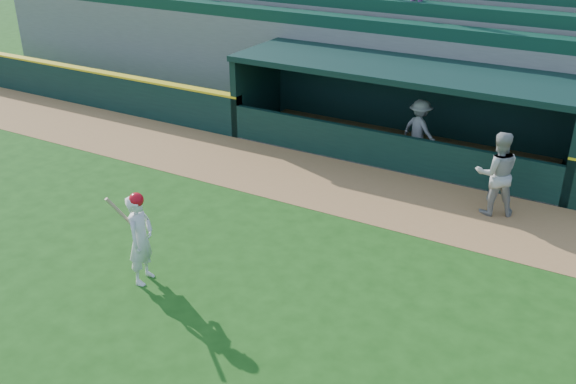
# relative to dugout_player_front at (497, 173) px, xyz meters

# --- Properties ---
(ground) EXTENTS (120.00, 120.00, 0.00)m
(ground) POSITION_rel_dugout_player_front_xyz_m (-3.21, -5.34, -0.98)
(ground) COLOR #184611
(ground) RESTS_ON ground
(warning_track) EXTENTS (40.00, 3.00, 0.01)m
(warning_track) POSITION_rel_dugout_player_front_xyz_m (-3.21, -0.44, -0.97)
(warning_track) COLOR olive
(warning_track) RESTS_ON ground
(field_wall_left) EXTENTS (15.50, 0.30, 1.20)m
(field_wall_left) POSITION_rel_dugout_player_front_xyz_m (-15.46, 1.21, -0.38)
(field_wall_left) COLOR black
(field_wall_left) RESTS_ON ground
(wall_stripe_left) EXTENTS (15.50, 0.32, 0.06)m
(wall_stripe_left) POSITION_rel_dugout_player_front_xyz_m (-15.46, 1.21, 0.25)
(wall_stripe_left) COLOR yellow
(wall_stripe_left) RESTS_ON field_wall_left
(dugout_player_front) EXTENTS (1.18, 1.08, 1.96)m
(dugout_player_front) POSITION_rel_dugout_player_front_xyz_m (0.00, 0.00, 0.00)
(dugout_player_front) COLOR #9D9D98
(dugout_player_front) RESTS_ON ground
(dugout_player_inside) EXTENTS (1.22, 0.99, 1.65)m
(dugout_player_inside) POSITION_rel_dugout_player_front_xyz_m (-2.59, 2.27, -0.15)
(dugout_player_inside) COLOR #A4A49F
(dugout_player_inside) RESTS_ON ground
(dugout) EXTENTS (9.40, 2.80, 2.46)m
(dugout) POSITION_rel_dugout_player_front_xyz_m (-3.21, 2.67, 0.38)
(dugout) COLOR slate
(dugout) RESTS_ON ground
(stands) EXTENTS (34.50, 6.29, 7.58)m
(stands) POSITION_rel_dugout_player_front_xyz_m (-3.22, 7.23, 1.42)
(stands) COLOR slate
(stands) RESTS_ON ground
(batter_at_plate) EXTENTS (0.61, 0.80, 1.85)m
(batter_at_plate) POSITION_rel_dugout_player_front_xyz_m (-4.99, -6.09, -0.06)
(batter_at_plate) COLOR silver
(batter_at_plate) RESTS_ON ground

